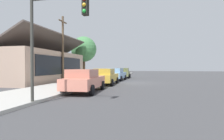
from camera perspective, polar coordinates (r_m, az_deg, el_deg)
ground_plane at (r=20.27m, az=7.39°, el=-4.00°), size 120.00×120.00×0.00m
sidewalk_curb at (r=21.50m, az=-7.67°, el=-3.50°), size 60.00×4.20×0.16m
car_coral at (r=12.89m, az=-8.53°, el=-3.19°), size 4.93×2.24×1.59m
car_mustard at (r=18.16m, az=-2.07°, el=-1.98°), size 4.75×2.16×1.59m
car_skyblue at (r=23.62m, az=1.27°, el=-1.31°), size 4.54×2.19×1.59m
car_olive at (r=29.28m, az=3.57°, el=-0.87°), size 4.44×2.27×1.59m
storefront_building at (r=23.77m, az=-22.93°, el=1.21°), size 13.25×7.59×5.54m
shade_tree at (r=30.38m, az=-8.75°, el=6.35°), size 4.10×4.10×6.69m
traffic_light_main at (r=8.77m, az=-17.95°, el=12.38°), size 0.37×2.79×5.20m
utility_pole_wooden at (r=21.76m, az=-15.02°, el=6.68°), size 1.80×0.24×7.50m
fire_hydrant_red at (r=24.59m, az=-1.62°, el=-1.96°), size 0.22×0.22×0.71m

